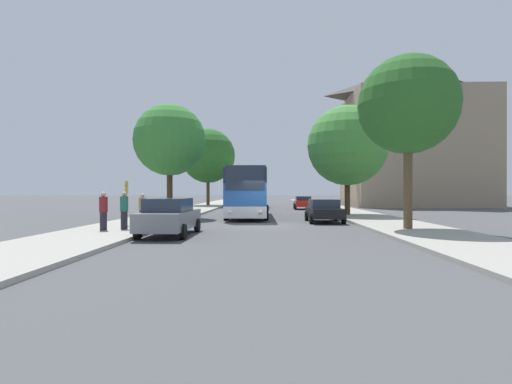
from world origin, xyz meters
name	(u,v)px	position (x,y,z in m)	size (l,w,h in m)	color
ground_plane	(264,225)	(0.00, 0.00, 0.00)	(300.00, 300.00, 0.00)	#4C4C4F
sidewalk_left	(139,223)	(-7.00, 0.00, 0.07)	(4.00, 120.00, 0.15)	#A39E93
sidewalk_right	(391,224)	(7.00, 0.00, 0.07)	(4.00, 120.00, 0.15)	#A39E93
building_right_background	(413,136)	(18.29, 27.89, 8.74)	(15.67, 12.50, 17.48)	gray
bus_front	(247,192)	(-1.26, 6.84, 1.83)	(3.02, 11.41, 3.42)	silver
bus_middle	(253,192)	(-1.42, 22.39, 1.77)	(2.86, 10.77, 3.32)	#238942
parked_car_left_curb	(170,216)	(-3.99, -5.35, 0.82)	(2.05, 4.68, 1.58)	slate
parked_car_right_near	(324,210)	(3.61, 2.05, 0.73)	(2.07, 4.04, 1.39)	black
parked_car_right_far	(303,202)	(3.94, 19.26, 0.71)	(1.98, 4.10, 1.34)	red
bus_stop_sign	(126,197)	(-6.98, -2.10, 1.57)	(0.08, 0.45, 2.27)	gray
pedestrian_waiting_near	(103,211)	(-7.09, -4.69, 1.01)	(0.36, 0.36, 1.71)	#23232D
pedestrian_waiting_far	(142,209)	(-6.21, -1.96, 0.96)	(0.36, 0.36, 1.61)	#23232D
pedestrian_walking_back	(124,210)	(-6.38, -4.11, 1.02)	(0.36, 0.36, 1.72)	#23232D
tree_left_near	(208,156)	(-7.03, 26.62, 6.19)	(6.63, 6.63, 9.36)	#513D23
tree_left_far	(170,140)	(-6.62, 5.48, 5.44)	(4.99, 4.99, 7.80)	#47331E
tree_right_near	(347,146)	(6.08, 7.32, 5.23)	(5.88, 5.88, 8.02)	#47331E
tree_right_mid	(408,105)	(6.67, -3.49, 5.87)	(4.57, 4.57, 8.04)	brown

